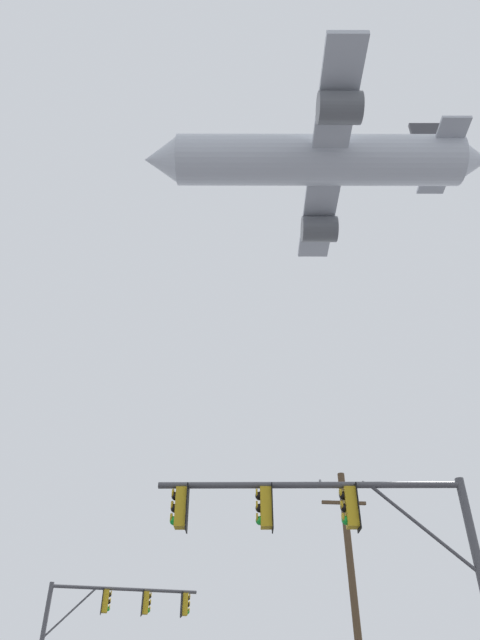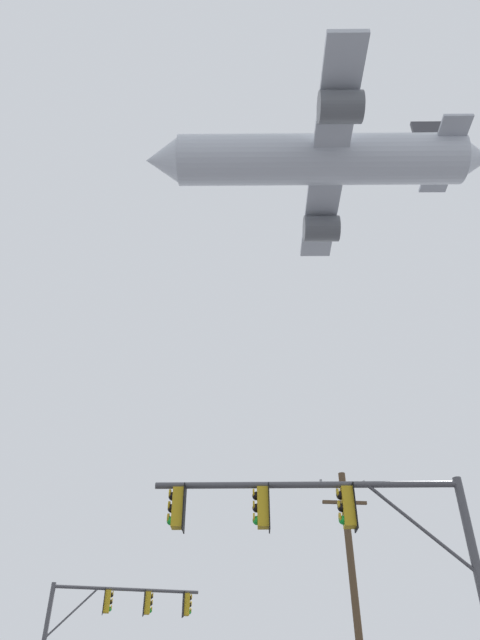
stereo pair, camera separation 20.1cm
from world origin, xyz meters
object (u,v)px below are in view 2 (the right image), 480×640
at_px(signal_pole_far, 109,619).
at_px(airplane, 320,160).
at_px(utility_pole, 354,592).
at_px(signal_pole_near, 341,536).

height_order(signal_pole_far, airplane, airplane).
relative_size(signal_pole_far, airplane, 0.21).
relative_size(signal_pole_far, utility_pole, 0.67).
distance_m(signal_pole_far, airplane, 38.91).
bearing_deg(utility_pole, signal_pole_near, -106.27).
distance_m(signal_pole_far, utility_pole, 10.96).
bearing_deg(signal_pole_far, airplane, 16.58).
distance_m(signal_pole_near, airplane, 41.59).
bearing_deg(utility_pole, airplane, 69.08).
distance_m(utility_pole, airplane, 37.52).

